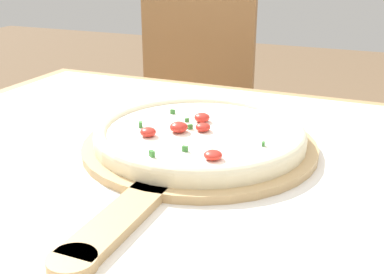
# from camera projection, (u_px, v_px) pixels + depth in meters

# --- Properties ---
(dining_table) EXTENTS (1.13, 0.94, 0.72)m
(dining_table) POSITION_uv_depth(u_px,v_px,m) (190.00, 245.00, 0.70)
(dining_table) COLOR #A87F51
(dining_table) RESTS_ON ground_plane
(towel_cloth) EXTENTS (1.05, 0.86, 0.00)m
(towel_cloth) POSITION_uv_depth(u_px,v_px,m) (190.00, 175.00, 0.66)
(towel_cloth) COLOR silver
(towel_cloth) RESTS_ON dining_table
(pizza_peel) EXTENTS (0.35, 0.52, 0.01)m
(pizza_peel) POSITION_uv_depth(u_px,v_px,m) (195.00, 150.00, 0.72)
(pizza_peel) COLOR tan
(pizza_peel) RESTS_ON towel_cloth
(pizza) EXTENTS (0.32, 0.32, 0.03)m
(pizza) POSITION_uv_depth(u_px,v_px,m) (200.00, 134.00, 0.73)
(pizza) COLOR beige
(pizza) RESTS_ON pizza_peel
(chair_left) EXTENTS (0.44, 0.44, 0.90)m
(chair_left) POSITION_uv_depth(u_px,v_px,m) (190.00, 110.00, 1.58)
(chair_left) COLOR #A37547
(chair_left) RESTS_ON ground_plane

